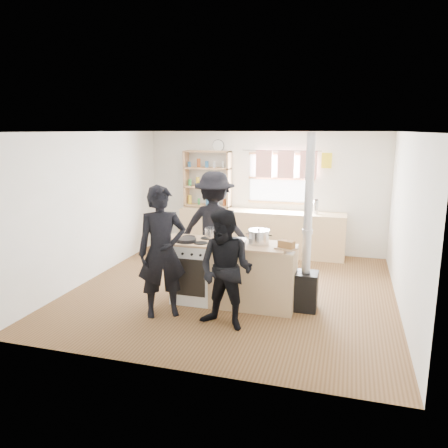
# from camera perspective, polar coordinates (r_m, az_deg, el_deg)

# --- Properties ---
(ground) EXTENTS (5.00, 5.00, 0.01)m
(ground) POSITION_cam_1_polar(r_m,az_deg,el_deg) (7.14, 1.20, -8.60)
(ground) COLOR brown
(ground) RESTS_ON ground
(back_counter) EXTENTS (3.40, 0.55, 0.90)m
(back_counter) POSITION_cam_1_polar(r_m,az_deg,el_deg) (9.08, 4.84, -1.08)
(back_counter) COLOR #D7B481
(back_counter) RESTS_ON ground
(shelving_unit) EXTENTS (1.00, 0.28, 1.20)m
(shelving_unit) POSITION_cam_1_polar(r_m,az_deg,el_deg) (9.31, -2.19, 5.93)
(shelving_unit) COLOR tan
(shelving_unit) RESTS_ON back_counter
(thermos) EXTENTS (0.10, 0.10, 0.27)m
(thermos) POSITION_cam_1_polar(r_m,az_deg,el_deg) (8.82, 11.91, 2.19)
(thermos) COLOR silver
(thermos) RESTS_ON back_counter
(cooking_island) EXTENTS (1.97, 0.64, 0.93)m
(cooking_island) POSITION_cam_1_polar(r_m,az_deg,el_deg) (6.44, 1.19, -6.48)
(cooking_island) COLOR white
(cooking_island) RESTS_ON ground
(skillet_greens) EXTENTS (0.37, 0.37, 0.05)m
(skillet_greens) POSITION_cam_1_polar(r_m,az_deg,el_deg) (6.38, -4.90, -2.09)
(skillet_greens) COLOR black
(skillet_greens) RESTS_ON cooking_island
(roast_tray) EXTENTS (0.39, 0.30, 0.07)m
(roast_tray) POSITION_cam_1_polar(r_m,az_deg,el_deg) (6.25, 1.23, -2.26)
(roast_tray) COLOR silver
(roast_tray) RESTS_ON cooking_island
(stockpot_stove) EXTENTS (0.22, 0.22, 0.18)m
(stockpot_stove) POSITION_cam_1_polar(r_m,az_deg,el_deg) (6.57, -1.58, -1.19)
(stockpot_stove) COLOR silver
(stockpot_stove) RESTS_ON cooking_island
(stockpot_counter) EXTENTS (0.31, 0.31, 0.23)m
(stockpot_counter) POSITION_cam_1_polar(r_m,az_deg,el_deg) (6.25, 4.57, -1.68)
(stockpot_counter) COLOR silver
(stockpot_counter) RESTS_ON cooking_island
(bread_board) EXTENTS (0.33, 0.29, 0.12)m
(bread_board) POSITION_cam_1_polar(r_m,az_deg,el_deg) (6.03, 8.15, -2.80)
(bread_board) COLOR tan
(bread_board) RESTS_ON cooking_island
(flue_heater) EXTENTS (0.35, 0.35, 2.50)m
(flue_heater) POSITION_cam_1_polar(r_m,az_deg,el_deg) (6.29, 10.65, -5.46)
(flue_heater) COLOR black
(flue_heater) RESTS_ON ground
(person_near_left) EXTENTS (0.79, 0.71, 1.81)m
(person_near_left) POSITION_cam_1_polar(r_m,az_deg,el_deg) (5.99, -8.09, -3.63)
(person_near_left) COLOR black
(person_near_left) RESTS_ON ground
(person_near_right) EXTENTS (0.87, 0.74, 1.56)m
(person_near_right) POSITION_cam_1_polar(r_m,az_deg,el_deg) (5.59, 0.25, -6.02)
(person_near_right) COLOR black
(person_near_right) RESTS_ON ground
(person_far) EXTENTS (1.22, 0.71, 1.87)m
(person_far) POSITION_cam_1_polar(r_m,az_deg,el_deg) (7.32, -1.25, -0.39)
(person_far) COLOR black
(person_far) RESTS_ON ground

